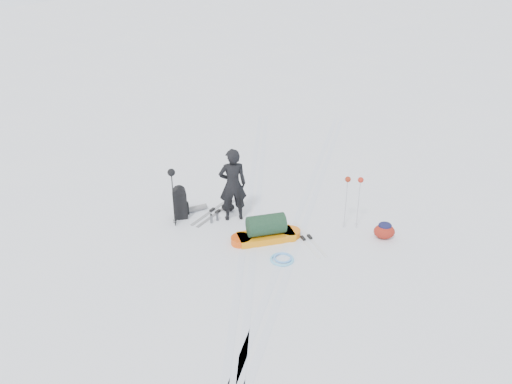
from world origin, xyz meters
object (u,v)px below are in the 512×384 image
Objects in this scene: pulk_sled at (266,231)px; expedition_rucksack at (182,203)px; ski_poles_black at (172,179)px; skier at (233,185)px.

pulk_sled is 2.33m from expedition_rucksack.
ski_poles_black reaches higher than expedition_rucksack.
skier is 2.17× the size of expedition_rucksack.
skier reaches higher than ski_poles_black.
ski_poles_black is (-1.35, -0.48, 0.29)m from skier.
ski_poles_black is (-2.26, 0.43, 0.97)m from pulk_sled.
pulk_sled is at bearing 117.06° from skier.
pulk_sled is (0.91, -0.91, -0.68)m from skier.
pulk_sled is at bearing 9.67° from ski_poles_black.
ski_poles_black is at bearing 2.00° from skier.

